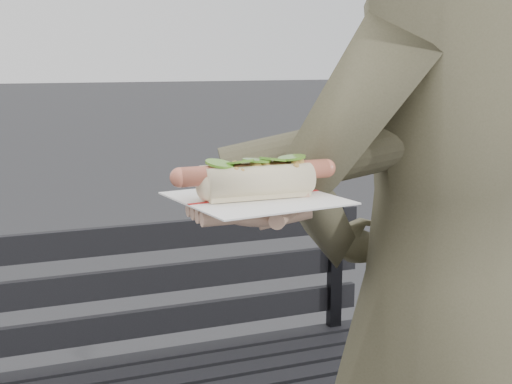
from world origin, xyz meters
The scene contains 3 objects.
park_bench centered at (0.07, 1.03, 0.52)m, with size 1.50×0.44×0.88m.
person centered at (0.41, 0.13, 0.90)m, with size 0.65×0.43×1.79m, color #47452F.
held_hotdog centered at (0.22, 0.09, 1.21)m, with size 0.62×0.32×0.20m.
Camera 1 is at (-0.30, -0.81, 1.34)m, focal length 50.00 mm.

